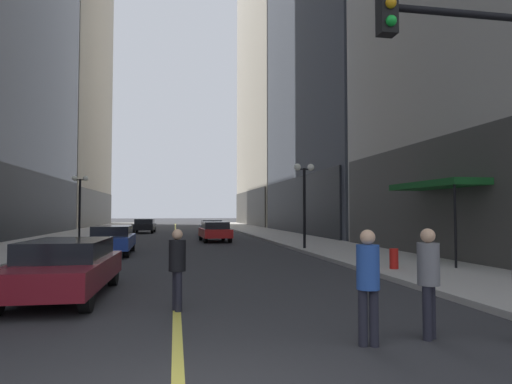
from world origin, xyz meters
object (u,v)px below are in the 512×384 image
object	(u,v)px
car_blue	(112,239)
street_lamp_left_far	(80,193)
fire_hydrant_right	(394,261)
car_maroon	(65,266)
car_red	(215,231)
traffic_light_near_right	(510,104)
pedestrian_in_blue_hoodie	(368,278)
pedestrian_in_grey_suit	(428,274)
street_lamp_right_mid	(304,187)
car_black	(144,225)
car_navy	(211,227)
pedestrian_in_black_coat	(177,263)

from	to	relation	value
car_blue	street_lamp_left_far	world-z (taller)	street_lamp_left_far
fire_hydrant_right	car_maroon	bearing A→B (deg)	-165.73
car_red	street_lamp_left_far	xyz separation A→B (m)	(-8.97, 2.06, 2.54)
car_blue	car_red	bearing A→B (deg)	55.38
car_blue	traffic_light_near_right	xyz separation A→B (m)	(8.29, -15.50, 3.02)
pedestrian_in_blue_hoodie	street_lamp_left_far	world-z (taller)	street_lamp_left_far
pedestrian_in_grey_suit	street_lamp_left_far	size ratio (longest dim) A/B	0.39
traffic_light_near_right	street_lamp_right_mid	bearing A→B (deg)	86.13
car_maroon	car_blue	size ratio (longest dim) A/B	1.00
car_maroon	pedestrian_in_blue_hoodie	xyz separation A→B (m)	(5.33, -4.80, 0.28)
car_black	pedestrian_in_blue_hoodie	world-z (taller)	pedestrian_in_blue_hoodie
car_maroon	pedestrian_in_blue_hoodie	bearing A→B (deg)	-42.01
car_black	car_navy	bearing A→B (deg)	-49.17
pedestrian_in_grey_suit	traffic_light_near_right	world-z (taller)	traffic_light_near_right
pedestrian_in_grey_suit	car_navy	bearing A→B (deg)	91.89
pedestrian_in_blue_hoodie	street_lamp_left_far	bearing A→B (deg)	109.67
car_navy	car_black	size ratio (longest dim) A/B	1.12
car_maroon	pedestrian_in_grey_suit	bearing A→B (deg)	-35.77
car_red	car_navy	xyz separation A→B (m)	(0.29, 6.95, 0.00)
pedestrian_in_grey_suit	street_lamp_right_mid	xyz separation A→B (m)	(2.54, 15.48, 2.25)
pedestrian_in_black_coat	street_lamp_right_mid	xyz separation A→B (m)	(6.40, 12.75, 2.31)
car_red	car_navy	bearing A→B (deg)	87.57
pedestrian_in_blue_hoodie	pedestrian_in_grey_suit	bearing A→B (deg)	9.21
pedestrian_in_black_coat	traffic_light_near_right	distance (m)	6.64
street_lamp_right_mid	car_red	bearing A→B (deg)	115.74
car_maroon	fire_hydrant_right	world-z (taller)	car_maroon
car_blue	street_lamp_right_mid	bearing A→B (deg)	0.16
pedestrian_in_blue_hoodie	street_lamp_right_mid	bearing A→B (deg)	76.97
car_blue	street_lamp_left_far	distance (m)	10.92
car_red	car_black	xyz separation A→B (m)	(-5.44, 13.59, 0.00)
car_maroon	pedestrian_in_blue_hoodie	world-z (taller)	pedestrian_in_blue_hoodie
pedestrian_in_grey_suit	pedestrian_in_black_coat	distance (m)	4.73
traffic_light_near_right	street_lamp_left_far	distance (m)	28.12
car_maroon	street_lamp_left_far	xyz separation A→B (m)	(-3.85, 20.87, 2.53)
car_red	car_black	distance (m)	14.64
car_navy	pedestrian_in_blue_hoodie	bearing A→B (deg)	-90.16
car_maroon	car_blue	xyz separation A→B (m)	(-0.39, 10.83, -0.00)
car_red	street_lamp_left_far	size ratio (longest dim) A/B	0.94
car_black	traffic_light_near_right	bearing A→B (deg)	-77.49
fire_hydrant_right	traffic_light_near_right	bearing A→B (deg)	-102.35
car_red	car_blue	bearing A→B (deg)	-124.62
car_maroon	pedestrian_in_grey_suit	xyz separation A→B (m)	(6.42, -4.62, 0.28)
car_red	pedestrian_in_black_coat	distance (m)	20.86
car_red	traffic_light_near_right	world-z (taller)	traffic_light_near_right
car_maroon	car_red	size ratio (longest dim) A/B	1.16
car_blue	car_navy	size ratio (longest dim) A/B	1.04
car_navy	pedestrian_in_black_coat	world-z (taller)	pedestrian_in_black_coat
traffic_light_near_right	street_lamp_left_far	xyz separation A→B (m)	(-11.75, 25.54, -0.49)
pedestrian_in_grey_suit	car_black	bearing A→B (deg)	100.32
car_navy	car_blue	bearing A→B (deg)	-111.25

